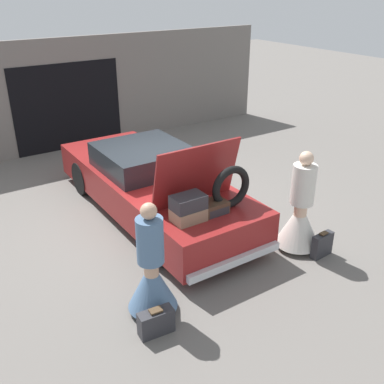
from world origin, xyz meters
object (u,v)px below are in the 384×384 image
at_px(suitcase_beside_left_person, 156,322).
at_px(suitcase_beside_right_person, 322,245).
at_px(person_left, 152,275).
at_px(person_right, 300,216).
at_px(car, 152,184).

distance_m(suitcase_beside_left_person, suitcase_beside_right_person, 3.09).
xyz_separation_m(person_left, person_right, (2.77, 0.06, 0.03)).
height_order(suitcase_beside_left_person, suitcase_beside_right_person, suitcase_beside_right_person).
height_order(car, suitcase_beside_right_person, car).
xyz_separation_m(person_right, suitcase_beside_right_person, (0.14, -0.40, -0.40)).
distance_m(person_left, person_right, 2.77).
height_order(person_right, suitcase_beside_right_person, person_right).
bearing_deg(car, suitcase_beside_right_person, -61.56).
xyz_separation_m(car, person_left, (-1.38, -2.49, -0.01)).
bearing_deg(person_right, suitcase_beside_left_person, 98.37).
bearing_deg(suitcase_beside_left_person, car, 61.66).
distance_m(car, suitcase_beside_left_person, 3.31).
height_order(car, person_left, car).
bearing_deg(suitcase_beside_left_person, person_left, 66.48).
xyz_separation_m(person_left, suitcase_beside_left_person, (-0.18, -0.40, -0.40)).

